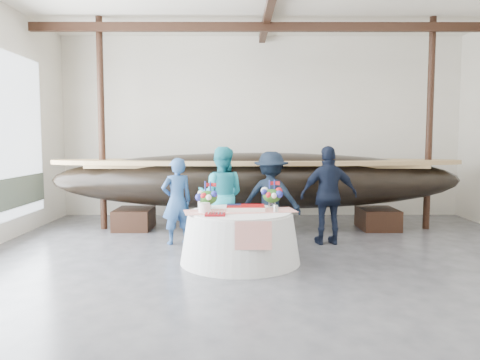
{
  "coord_description": "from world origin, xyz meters",
  "views": [
    {
      "loc": [
        -0.57,
        -5.89,
        1.94
      ],
      "look_at": [
        -0.55,
        2.79,
        1.18
      ],
      "focal_mm": 35.0,
      "sensor_mm": 36.0,
      "label": 1
    }
  ],
  "objects": [
    {
      "name": "longboat_display",
      "position": [
        -0.2,
        4.14,
        1.05
      ],
      "size": [
        8.81,
        1.76,
        1.65
      ],
      "color": "black",
      "rests_on": "ground"
    },
    {
      "name": "guest_woman_teal",
      "position": [
        -0.9,
        2.68,
        0.9
      ],
      "size": [
        0.94,
        0.76,
        1.8
      ],
      "primitive_type": "imported",
      "rotation": [
        0.0,
        0.0,
        3.05
      ],
      "color": "teal",
      "rests_on": "ground"
    },
    {
      "name": "guest_woman_blue",
      "position": [
        -1.72,
        2.68,
        0.8
      ],
      "size": [
        0.69,
        0.6,
        1.6
      ],
      "primitive_type": "imported",
      "rotation": [
        0.0,
        0.0,
        3.6
      ],
      "color": "navy",
      "rests_on": "ground"
    },
    {
      "name": "banquet_table",
      "position": [
        -0.55,
        1.39,
        0.4
      ],
      "size": [
        1.89,
        1.89,
        0.81
      ],
      "color": "silver",
      "rests_on": "ground"
    },
    {
      "name": "guest_man_left",
      "position": [
        0.03,
        2.76,
        0.86
      ],
      "size": [
        1.22,
        0.86,
        1.71
      ],
      "primitive_type": "imported",
      "rotation": [
        0.0,
        0.0,
        2.93
      ],
      "color": "black",
      "rests_on": "ground"
    },
    {
      "name": "wall_back",
      "position": [
        0.0,
        6.0,
        2.25
      ],
      "size": [
        10.0,
        0.02,
        4.5
      ],
      "primitive_type": "cube",
      "color": "silver",
      "rests_on": "ground"
    },
    {
      "name": "tabletop_items",
      "position": [
        -0.59,
        1.55,
        0.96
      ],
      "size": [
        1.82,
        1.04,
        0.4
      ],
      "color": "red",
      "rests_on": "banquet_table"
    },
    {
      "name": "guest_man_right",
      "position": [
        1.09,
        2.66,
        0.91
      ],
      "size": [
        1.11,
        0.56,
        1.82
      ],
      "primitive_type": "imported",
      "rotation": [
        0.0,
        0.0,
        3.25
      ],
      "color": "black",
      "rests_on": "ground"
    },
    {
      "name": "floor",
      "position": [
        0.0,
        0.0,
        0.0
      ],
      "size": [
        10.0,
        12.0,
        0.01
      ],
      "primitive_type": "cube",
      "color": "#3D3D42",
      "rests_on": "ground"
    }
  ]
}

